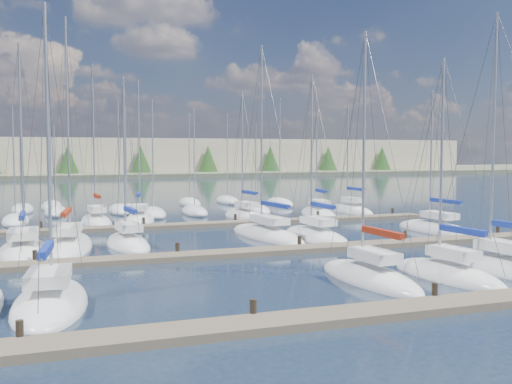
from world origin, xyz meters
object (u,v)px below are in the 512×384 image
object	(u,v)px
sailboat_j	(128,244)
sailboat_c	(50,303)
sailboat_k	(267,235)
sailboat_m	(436,229)
sailboat_d	(370,278)
sailboat_q	(318,214)
sailboat_e	(448,275)
sailboat_i	(69,246)
sailboat_r	(350,211)
sailboat_l	(316,236)
sailboat_n	(96,222)
sailboat_f	(503,268)
sailboat_p	(245,216)
sailboat_h	(24,252)
sailboat_o	(140,220)

from	to	relation	value
sailboat_j	sailboat_c	distance (m)	14.94
sailboat_c	sailboat_k	distance (m)	21.13
sailboat_m	sailboat_d	distance (m)	19.44
sailboat_q	sailboat_e	xyz separation A→B (m)	(-6.15, -27.76, 0.01)
sailboat_i	sailboat_r	distance (m)	31.45
sailboat_q	sailboat_l	xyz separation A→B (m)	(-6.79, -13.78, 0.00)
sailboat_m	sailboat_d	world-z (taller)	sailboat_d
sailboat_j	sailboat_k	xyz separation A→B (m)	(10.18, 0.80, 0.00)
sailboat_i	sailboat_j	bearing A→B (deg)	3.28
sailboat_n	sailboat_k	xyz separation A→B (m)	(11.36, -12.41, -0.01)
sailboat_c	sailboat_l	distance (m)	22.20
sailboat_e	sailboat_i	bearing A→B (deg)	132.18
sailboat_i	sailboat_f	world-z (taller)	sailboat_i
sailboat_p	sailboat_k	bearing A→B (deg)	-108.59
sailboat_h	sailboat_o	xyz separation A→B (m)	(8.99, 14.39, 0.02)
sailboat_f	sailboat_l	xyz separation A→B (m)	(-4.43, 13.58, 0.00)
sailboat_l	sailboat_k	distance (m)	3.62
sailboat_f	sailboat_q	xyz separation A→B (m)	(2.35, 27.36, -0.00)
sailboat_n	sailboat_d	size ratio (longest dim) A/B	1.15
sailboat_c	sailboat_h	bearing A→B (deg)	102.53
sailboat_j	sailboat_c	world-z (taller)	sailboat_c
sailboat_i	sailboat_d	xyz separation A→B (m)	(13.58, -14.65, -0.00)
sailboat_h	sailboat_o	size ratio (longest dim) A/B	1.01
sailboat_i	sailboat_k	size ratio (longest dim) A/B	1.06
sailboat_m	sailboat_h	world-z (taller)	sailboat_h
sailboat_p	sailboat_l	bearing A→B (deg)	-94.67
sailboat_p	sailboat_k	size ratio (longest dim) A/B	0.86
sailboat_q	sailboat_o	world-z (taller)	sailboat_o
sailboat_r	sailboat_k	bearing A→B (deg)	-143.85
sailboat_o	sailboat_m	bearing A→B (deg)	-22.15
sailboat_l	sailboat_e	world-z (taller)	sailboat_l
sailboat_r	sailboat_e	xyz separation A→B (m)	(-10.61, -29.29, -0.01)
sailboat_h	sailboat_d	world-z (taller)	sailboat_h
sailboat_n	sailboat_f	distance (m)	33.70
sailboat_f	sailboat_r	xyz separation A→B (m)	(6.81, 28.90, 0.02)
sailboat_q	sailboat_r	bearing A→B (deg)	25.69
sailboat_r	sailboat_f	bearing A→B (deg)	-110.20
sailboat_i	sailboat_d	size ratio (longest dim) A/B	1.23
sailboat_d	sailboat_j	bearing A→B (deg)	120.77
sailboat_l	sailboat_o	distance (m)	18.00
sailboat_l	sailboat_e	distance (m)	13.99
sailboat_d	sailboat_f	bearing A→B (deg)	-5.96
sailboat_r	sailboat_h	size ratio (longest dim) A/B	0.89
sailboat_e	sailboat_p	bearing A→B (deg)	86.16
sailboat_j	sailboat_o	xyz separation A→B (m)	(2.62, 13.39, 0.01)
sailboat_n	sailboat_k	bearing A→B (deg)	-50.71
sailboat_m	sailboat_l	xyz separation A→B (m)	(-10.58, -0.28, 0.00)
sailboat_l	sailboat_k	xyz separation A→B (m)	(-3.06, 1.94, 0.01)
sailboat_f	sailboat_h	xyz separation A→B (m)	(-24.05, 13.72, -0.00)
sailboat_p	sailboat_h	world-z (taller)	sailboat_h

